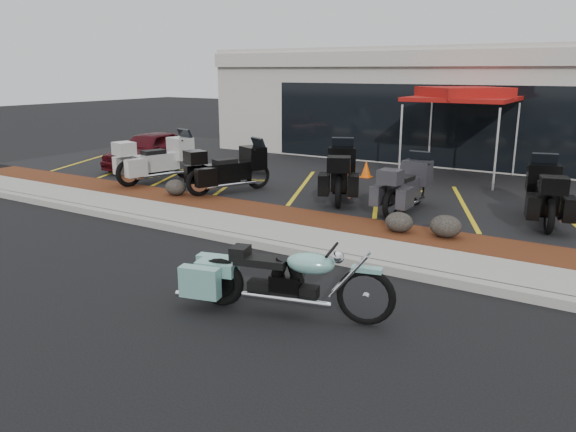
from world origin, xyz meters
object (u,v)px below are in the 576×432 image
Objects in this scene: traffic_cone at (366,169)px; touring_white at (185,154)px; parked_car at (150,150)px; popup_canopy at (463,96)px; hero_cruiser at (366,288)px.

touring_white is at bearing -146.15° from traffic_cone.
traffic_cone is at bearing 11.25° from parked_car.
parked_car is 7.01m from traffic_cone.
popup_canopy is at bearing 14.60° from parked_car.
parked_car is 6.88× the size of traffic_cone.
traffic_cone is at bearing -40.92° from touring_white.
popup_canopy is (-1.70, 10.26, 2.01)m from hero_cruiser.
parked_car is at bearing -169.24° from popup_canopy.
popup_canopy reaches higher than touring_white.
touring_white is 0.72× the size of parked_car.
touring_white is at bearing -26.12° from parked_car.
hero_cruiser is 10.33m from touring_white.
touring_white reaches higher than hero_cruiser.
touring_white reaches higher than traffic_cone.
popup_canopy is at bearing -42.09° from touring_white.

